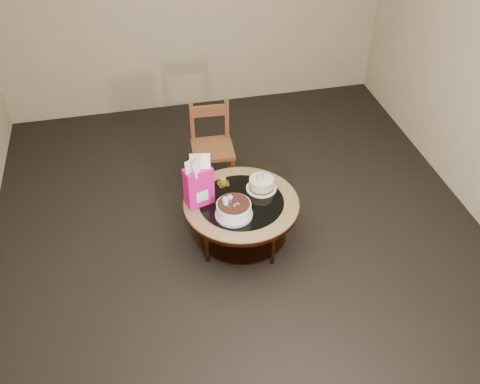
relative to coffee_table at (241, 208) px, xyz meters
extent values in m
plane|color=black|center=(0.00, 0.00, -0.38)|extent=(5.00, 5.00, 0.00)
cube|color=tan|center=(0.00, 2.50, 0.92)|extent=(4.50, 0.02, 2.60)
cylinder|color=#542E18|center=(0.35, 0.20, -0.17)|extent=(0.04, 0.04, 0.42)
cylinder|color=#542E18|center=(-0.20, 0.35, -0.17)|extent=(0.04, 0.04, 0.42)
cylinder|color=#542E18|center=(-0.35, -0.20, -0.17)|extent=(0.04, 0.04, 0.42)
cylinder|color=#542E18|center=(0.20, -0.35, -0.17)|extent=(0.04, 0.04, 0.42)
cylinder|color=#542E18|center=(0.00, 0.00, -0.28)|extent=(0.82, 0.82, 0.02)
cylinder|color=#542E18|center=(0.00, 0.00, 0.05)|extent=(1.02, 1.02, 0.04)
cylinder|color=#9D7E57|center=(0.00, 0.00, 0.07)|extent=(1.00, 1.00, 0.01)
cylinder|color=black|center=(0.00, 0.00, 0.08)|extent=(0.74, 0.74, 0.01)
cylinder|color=#BA97D5|center=(-0.10, -0.16, 0.09)|extent=(0.32, 0.32, 0.02)
cylinder|color=white|center=(-0.10, -0.16, 0.14)|extent=(0.29, 0.29, 0.13)
cylinder|color=black|center=(-0.10, -0.16, 0.21)|extent=(0.27, 0.27, 0.01)
sphere|color=#BA97D5|center=(-0.16, -0.12, 0.23)|extent=(0.06, 0.06, 0.06)
sphere|color=#BA97D5|center=(-0.12, -0.10, 0.23)|extent=(0.05, 0.05, 0.05)
sphere|color=#BA97D5|center=(-0.17, -0.17, 0.23)|extent=(0.04, 0.04, 0.04)
cone|color=#1E722E|center=(-0.12, -0.14, 0.22)|extent=(0.04, 0.04, 0.03)
cone|color=#1E722E|center=(-0.19, -0.14, 0.22)|extent=(0.04, 0.04, 0.03)
cone|color=#1E722E|center=(-0.10, -0.08, 0.22)|extent=(0.04, 0.04, 0.03)
cone|color=#1E722E|center=(-0.14, -0.20, 0.22)|extent=(0.04, 0.04, 0.03)
cylinder|color=silver|center=(0.21, 0.13, 0.09)|extent=(0.27, 0.27, 0.01)
cylinder|color=#4B2E15|center=(0.21, 0.13, 0.10)|extent=(0.22, 0.22, 0.02)
cylinder|color=beige|center=(0.21, 0.13, 0.15)|extent=(0.22, 0.22, 0.08)
cube|color=#4DB04B|center=(0.19, 0.12, 0.22)|extent=(0.04, 0.02, 0.06)
cube|color=white|center=(0.19, 0.12, 0.22)|extent=(0.03, 0.02, 0.05)
cube|color=#3A90C6|center=(0.24, 0.14, 0.22)|extent=(0.04, 0.02, 0.06)
cube|color=white|center=(0.24, 0.14, 0.22)|extent=(0.03, 0.02, 0.05)
cube|color=#CF1381|center=(-0.35, 0.07, 0.26)|extent=(0.26, 0.19, 0.36)
cube|color=white|center=(-0.35, 0.07, 0.20)|extent=(0.14, 0.16, 0.11)
cube|color=#DABC5A|center=(-0.11, 0.27, 0.08)|extent=(0.10, 0.10, 0.01)
cylinder|color=gold|center=(-0.11, 0.27, 0.09)|extent=(0.11, 0.11, 0.01)
cylinder|color=olive|center=(-0.11, 0.27, 0.12)|extent=(0.05, 0.05, 0.05)
cylinder|color=black|center=(-0.11, 0.27, 0.15)|extent=(0.00, 0.00, 0.01)
cube|color=brown|center=(-0.10, 0.86, 0.05)|extent=(0.42, 0.42, 0.04)
cube|color=brown|center=(-0.28, 0.70, -0.16)|extent=(0.04, 0.04, 0.43)
cube|color=brown|center=(0.07, 0.68, -0.16)|extent=(0.04, 0.04, 0.43)
cube|color=brown|center=(-0.26, 1.04, -0.16)|extent=(0.04, 0.04, 0.43)
cube|color=brown|center=(0.08, 1.02, -0.16)|extent=(0.04, 0.04, 0.43)
cube|color=brown|center=(-0.26, 1.04, 0.27)|extent=(0.04, 0.04, 0.44)
cube|color=brown|center=(0.08, 1.02, 0.27)|extent=(0.04, 0.04, 0.44)
cube|color=brown|center=(-0.09, 1.03, 0.39)|extent=(0.34, 0.05, 0.11)
camera|label=1|loc=(-0.77, -3.40, 3.11)|focal=40.00mm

